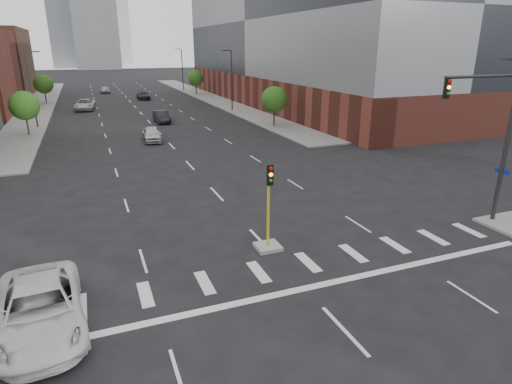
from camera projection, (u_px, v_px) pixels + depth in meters
ground at (379, 367)px, 13.51m from camera, size 400.00×400.00×0.00m
sidewalk_left_far at (40, 105)px, 73.42m from camera, size 5.00×92.00×0.15m
sidewalk_right_far at (209, 97)px, 83.83m from camera, size 5.00×92.00×0.15m
building_right_main at (311, 38)px, 73.00m from camera, size 24.00×70.00×22.00m
tower_mid at (94, 15)px, 182.43m from camera, size 18.00×18.00×44.00m
median_traffic_signal at (268, 231)px, 21.09m from camera, size 1.20×1.20×4.40m
mast_arm_signal at (499, 125)px, 22.66m from camera, size 5.12×0.90×9.07m
streetlight_right_a at (231, 78)px, 64.96m from camera, size 1.60×0.22×9.07m
streetlight_right_b at (182, 68)px, 95.76m from camera, size 1.60×0.22×9.07m
streetlight_left at (32, 87)px, 51.25m from camera, size 1.60×0.22×9.07m
tree_left_near at (24, 106)px, 47.17m from camera, size 3.20×3.20×4.85m
tree_left_far at (44, 84)px, 73.57m from camera, size 3.20×3.20×4.85m
tree_right_near at (274, 100)px, 52.48m from camera, size 3.20×3.20×4.85m
tree_right_far at (196, 78)px, 87.69m from camera, size 3.20×3.20×4.85m
car_near_left at (152, 134)px, 45.35m from camera, size 2.03×4.58×1.53m
car_mid_right at (162, 117)px, 56.50m from camera, size 1.77×4.71×1.53m
car_far_left at (85, 105)px, 67.59m from camera, size 3.55×6.40×1.69m
car_deep_right at (143, 95)px, 81.09m from camera, size 2.12×5.21×1.51m
car_distant at (105, 90)px, 91.86m from camera, size 2.02×4.41×1.47m
parked_minivan at (40, 309)px, 15.05m from camera, size 3.28×6.33×1.70m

